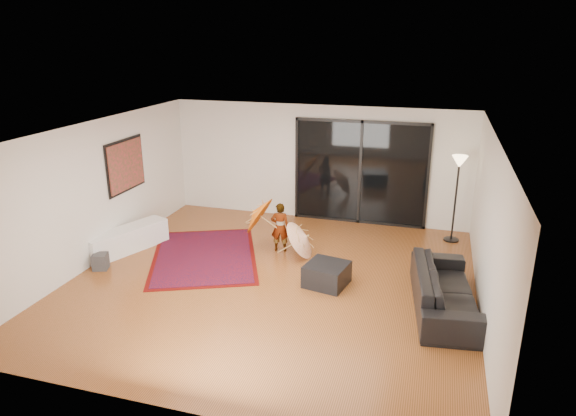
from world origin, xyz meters
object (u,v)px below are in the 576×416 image
at_px(media_console, 127,240).
at_px(sofa, 445,289).
at_px(child, 280,227).
at_px(ottoman, 327,274).

relative_size(media_console, sofa, 0.76).
distance_m(media_console, child, 3.13).
bearing_deg(media_console, child, 38.47).
bearing_deg(sofa, media_console, 77.33).
relative_size(media_console, ottoman, 2.57).
relative_size(ottoman, child, 0.67).
relative_size(sofa, child, 2.29).
relative_size(media_console, child, 1.73).
bearing_deg(child, media_console, 6.19).
bearing_deg(child, sofa, 144.52).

